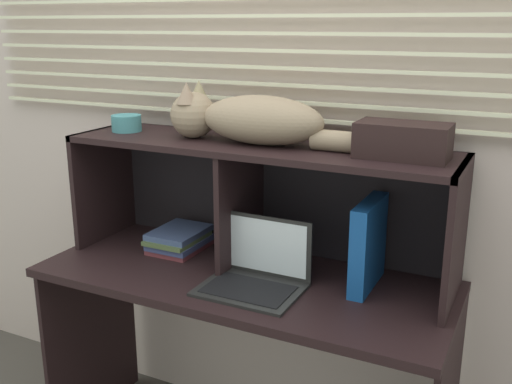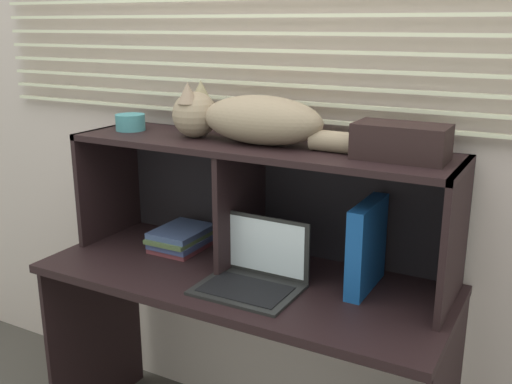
% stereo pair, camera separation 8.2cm
% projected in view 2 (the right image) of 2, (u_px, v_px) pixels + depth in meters
% --- Properties ---
extents(back_panel_with_blinds, '(4.40, 0.08, 2.50)m').
position_uv_depth(back_panel_with_blinds, '(286.00, 120.00, 2.16)').
color(back_panel_with_blinds, beige).
rests_on(back_panel_with_blinds, ground).
extents(desk, '(1.41, 0.58, 0.77)m').
position_uv_depth(desk, '(242.00, 316.00, 2.06)').
color(desk, black).
rests_on(desk, ground).
extents(hutch_shelf_unit, '(1.36, 0.35, 0.44)m').
position_uv_depth(hutch_shelf_unit, '(259.00, 179.00, 2.05)').
color(hutch_shelf_unit, black).
rests_on(hutch_shelf_unit, desk).
extents(cat, '(0.76, 0.19, 0.20)m').
position_uv_depth(cat, '(248.00, 119.00, 1.97)').
color(cat, gray).
rests_on(cat, hutch_shelf_unit).
extents(laptop, '(0.32, 0.24, 0.22)m').
position_uv_depth(laptop, '(253.00, 274.00, 1.92)').
color(laptop, black).
rests_on(laptop, desk).
extents(binder_upright, '(0.05, 0.25, 0.29)m').
position_uv_depth(binder_upright, '(367.00, 246.00, 1.88)').
color(binder_upright, '#154A97').
rests_on(binder_upright, desk).
extents(book_stack, '(0.18, 0.24, 0.08)m').
position_uv_depth(book_stack, '(181.00, 238.00, 2.25)').
color(book_stack, brown).
rests_on(book_stack, desk).
extents(small_basket, '(0.11, 0.11, 0.06)m').
position_uv_depth(small_basket, '(130.00, 122.00, 2.22)').
color(small_basket, teal).
rests_on(small_basket, hutch_shelf_unit).
extents(storage_box, '(0.27, 0.15, 0.11)m').
position_uv_depth(storage_box, '(401.00, 142.00, 1.74)').
color(storage_box, black).
rests_on(storage_box, hutch_shelf_unit).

